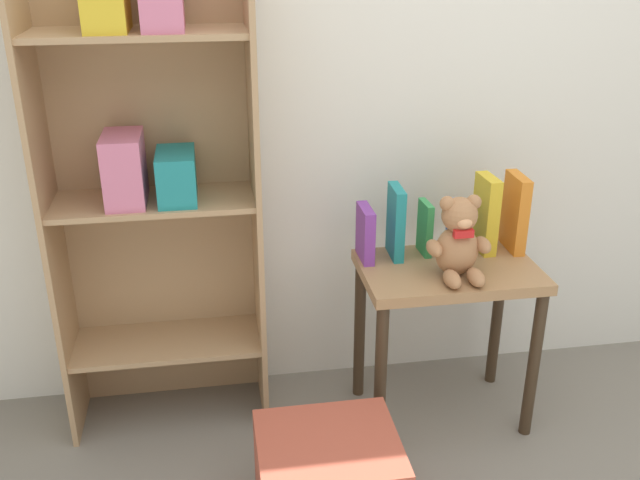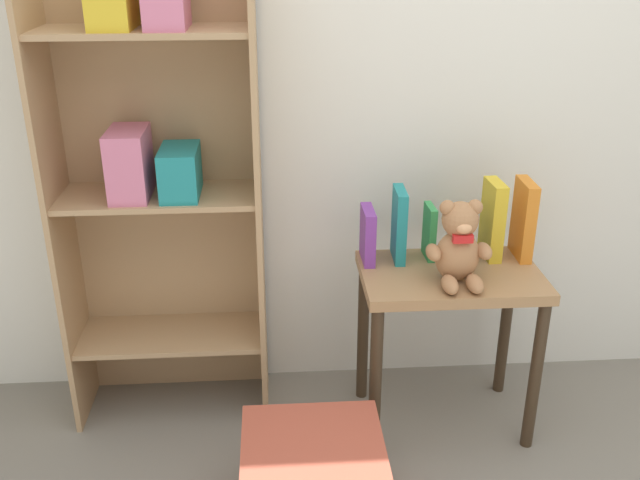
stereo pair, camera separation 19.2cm
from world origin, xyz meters
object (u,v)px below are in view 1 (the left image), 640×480
Objects in this scene: book_standing_purple at (365,233)px; book_standing_teal at (396,222)px; book_standing_yellow at (486,214)px; teddy_bear at (459,240)px; book_standing_orange at (515,213)px; storage_bin at (328,480)px; bookshelf_side at (152,166)px; book_standing_blue at (456,228)px; display_table at (447,295)px; book_standing_green at (425,228)px.

book_standing_teal is at bearing 3.12° from book_standing_purple.
book_standing_yellow is (0.42, 0.00, 0.04)m from book_standing_purple.
book_standing_orange is (0.26, 0.17, 0.01)m from teddy_bear.
bookshelf_side is at bearing 126.22° from storage_bin.
book_standing_yellow is at bearing -4.35° from bookshelf_side.
bookshelf_side is 6.09× the size of book_standing_orange.
book_standing_blue is 0.68× the size of book_standing_orange.
book_standing_teal is 0.92× the size of book_standing_yellow.
storage_bin is at bearing -142.24° from teddy_bear.
book_standing_blue is (0.21, -0.01, -0.03)m from book_standing_teal.
book_standing_teal reaches higher than storage_bin.
book_standing_blue reaches higher than storage_bin.
book_standing_teal reaches higher than display_table.
book_standing_blue is at bearing -178.56° from book_standing_yellow.
book_standing_orange is at bearing 22.56° from display_table.
storage_bin is (-0.32, -0.55, -0.56)m from book_standing_teal.
display_table is 0.23m from book_standing_blue.
bookshelf_side is at bearing 177.60° from book_standing_orange.
book_standing_orange is (1.20, -0.09, -0.20)m from bookshelf_side.
book_standing_blue reaches higher than display_table.
bookshelf_side is at bearing 173.65° from book_standing_yellow.
teddy_bear is at bearing -76.50° from book_standing_green.
book_standing_teal is (-0.15, 0.18, 0.00)m from teddy_bear.
storage_bin is (-0.22, -0.54, -0.53)m from book_standing_purple.
book_standing_yellow reaches higher than book_standing_green.
book_standing_orange is (0.26, 0.11, 0.24)m from display_table.
book_standing_green reaches higher than display_table.
teddy_bear is (0.94, -0.26, -0.21)m from bookshelf_side.
display_table is 0.30m from book_standing_teal.
book_standing_orange is at bearing 33.69° from teddy_bear.
book_standing_yellow is at bearing 3.83° from book_standing_blue.
teddy_bear is at bearing -15.54° from bookshelf_side.
book_standing_orange is (0.21, 0.00, 0.04)m from book_standing_blue.
book_standing_orange is at bearing -4.10° from bookshelf_side.
bookshelf_side is 6.03× the size of teddy_bear.
book_standing_orange is (0.31, -0.01, 0.04)m from book_standing_green.
teddy_bear is at bearing -91.09° from display_table.
book_standing_orange is at bearing -0.32° from book_standing_purple.
bookshelf_side is 1.22m from book_standing_orange.
storage_bin is at bearing -112.14° from book_standing_purple.
book_standing_green is (-0.05, 0.19, -0.03)m from teddy_bear.
book_standing_yellow is 0.66× the size of storage_bin.
bookshelf_side reaches higher than storage_bin.
book_standing_blue is at bearing 72.67° from teddy_bear.
bookshelf_side is 4.02× the size of storage_bin.
bookshelf_side is at bearing 173.36° from book_standing_green.
book_standing_green is 0.69× the size of book_standing_yellow.
book_standing_blue is at bearing -5.16° from bookshelf_side.
display_table is 0.31m from book_standing_yellow.
display_table is at bearing -68.25° from book_standing_green.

